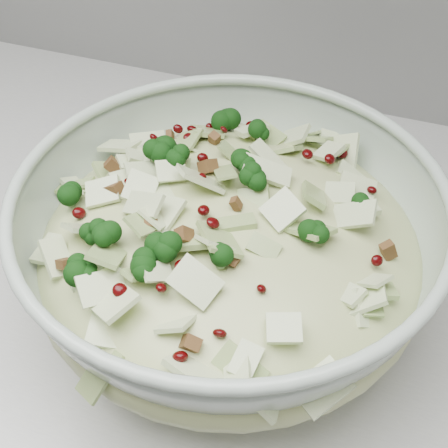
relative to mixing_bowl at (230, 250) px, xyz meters
name	(u,v)px	position (x,y,z in m)	size (l,w,h in m)	color
counter	(208,425)	(-0.07, 0.10, -0.52)	(3.60, 0.60, 0.90)	beige
mixing_bowl	(230,250)	(0.00, 0.00, 0.00)	(0.47, 0.47, 0.14)	#A5B5A6
salad	(230,231)	(0.00, 0.00, 0.02)	(0.46, 0.46, 0.15)	#B7C083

